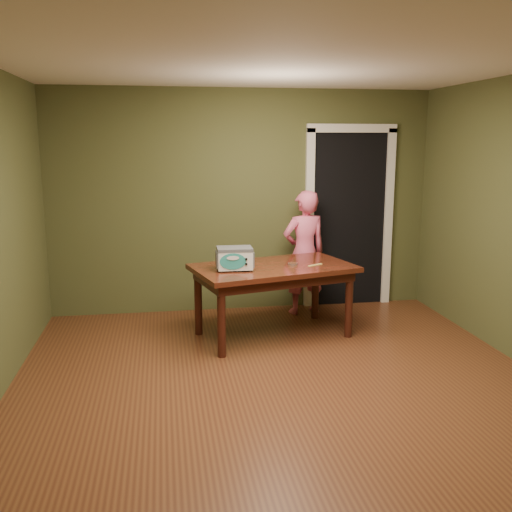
% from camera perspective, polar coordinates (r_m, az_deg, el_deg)
% --- Properties ---
extents(floor, '(5.00, 5.00, 0.00)m').
position_cam_1_polar(floor, '(4.70, 3.17, -13.85)').
color(floor, brown).
rests_on(floor, ground).
extents(room_shell, '(4.52, 5.02, 2.61)m').
position_cam_1_polar(room_shell, '(4.26, 3.43, 7.39)').
color(room_shell, '#444B28').
rests_on(room_shell, ground).
extents(doorway, '(1.10, 0.66, 2.25)m').
position_cam_1_polar(doorway, '(7.34, 8.52, 3.90)').
color(doorway, black).
rests_on(doorway, ground).
extents(dining_table, '(1.77, 1.27, 0.75)m').
position_cam_1_polar(dining_table, '(5.86, 1.74, -1.93)').
color(dining_table, '#35170C').
rests_on(dining_table, floor).
extents(toy_oven, '(0.37, 0.26, 0.23)m').
position_cam_1_polar(toy_oven, '(5.63, -2.16, -0.17)').
color(toy_oven, '#4C4F54').
rests_on(toy_oven, dining_table).
extents(baking_pan, '(0.10, 0.10, 0.02)m').
position_cam_1_polar(baking_pan, '(5.88, 3.70, -0.78)').
color(baking_pan, silver).
rests_on(baking_pan, dining_table).
extents(spatula, '(0.17, 0.11, 0.01)m').
position_cam_1_polar(spatula, '(5.88, 5.95, -0.90)').
color(spatula, '#E0C761').
rests_on(spatula, dining_table).
extents(child, '(0.58, 0.44, 1.45)m').
position_cam_1_polar(child, '(6.67, 4.85, 0.35)').
color(child, '#EA6087').
rests_on(child, floor).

